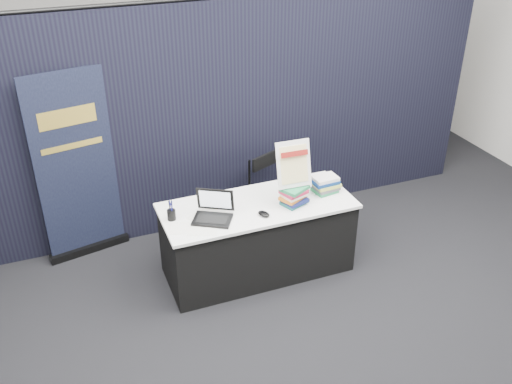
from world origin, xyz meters
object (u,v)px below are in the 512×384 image
at_px(book_stack_short, 326,185).
at_px(pullup_banner, 78,178).
at_px(laptop, 211,212).
at_px(display_table, 257,238).
at_px(book_stack_tall, 294,195).
at_px(stacking_chair, 270,192).
at_px(info_sign, 294,165).

xyz_separation_m(book_stack_short, pullup_banner, (-2.20, 0.97, 0.02)).
height_order(laptop, pullup_banner, pullup_banner).
relative_size(display_table, book_stack_tall, 6.48).
height_order(book_stack_tall, stacking_chair, book_stack_tall).
relative_size(pullup_banner, stacking_chair, 2.27).
relative_size(book_stack_short, info_sign, 0.58).
bearing_deg(stacking_chair, book_stack_short, -89.43).
xyz_separation_m(display_table, pullup_banner, (-1.50, 0.95, 0.48)).
distance_m(laptop, pullup_banner, 1.45).
xyz_separation_m(book_stack_tall, pullup_banner, (-1.82, 1.07, 0.01)).
bearing_deg(book_stack_short, stacking_chair, 114.61).
distance_m(display_table, stacking_chair, 0.75).
relative_size(laptop, info_sign, 0.94).
distance_m(display_table, info_sign, 0.84).
xyz_separation_m(laptop, stacking_chair, (0.87, 0.70, -0.34)).
bearing_deg(pullup_banner, display_table, -43.66).
bearing_deg(display_table, laptop, -171.60).
relative_size(display_table, book_stack_short, 7.06).
height_order(display_table, book_stack_short, book_stack_short).
height_order(display_table, stacking_chair, stacking_chair).
bearing_deg(display_table, stacking_chair, 57.88).
relative_size(display_table, info_sign, 4.09).
bearing_deg(pullup_banner, stacking_chair, -20.88).
relative_size(info_sign, stacking_chair, 0.52).
bearing_deg(info_sign, book_stack_short, 11.59).
xyz_separation_m(book_stack_short, stacking_chair, (-0.30, 0.65, -0.36)).
bearing_deg(info_sign, display_table, 166.50).
xyz_separation_m(info_sign, pullup_banner, (-1.82, 1.04, -0.30)).
relative_size(book_stack_short, pullup_banner, 0.13).
distance_m(laptop, book_stack_tall, 0.79).
bearing_deg(book_stack_short, pullup_banner, 156.16).
relative_size(book_stack_tall, book_stack_short, 1.09).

